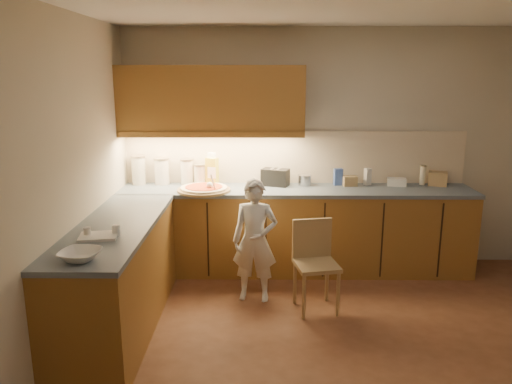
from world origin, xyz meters
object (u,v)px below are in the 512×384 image
Objects in this scene: pizza_on_board at (204,189)px; oil_jug at (212,171)px; toaster at (275,177)px; wooden_chair at (315,258)px; child at (255,241)px.

oil_jug is (0.06, 0.26, 0.14)m from pizza_on_board.
toaster is at bearing 0.99° from oil_jug.
toaster is at bearing 97.12° from wooden_chair.
pizza_on_board is at bearing 138.69° from child.
wooden_chair is 1.22m from toaster.
child is 1.43× the size of wooden_chair.
toaster is at bearing 20.10° from pizza_on_board.
child reaches higher than pizza_on_board.
oil_jug is at bearing 125.82° from child.
oil_jug is at bearing 124.13° from wooden_chair.
oil_jug is at bearing 77.11° from pizza_on_board.
oil_jug is 0.69m from toaster.
pizza_on_board is 0.88m from child.
child is at bearing -61.05° from oil_jug.
pizza_on_board is 0.67× the size of wooden_chair.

